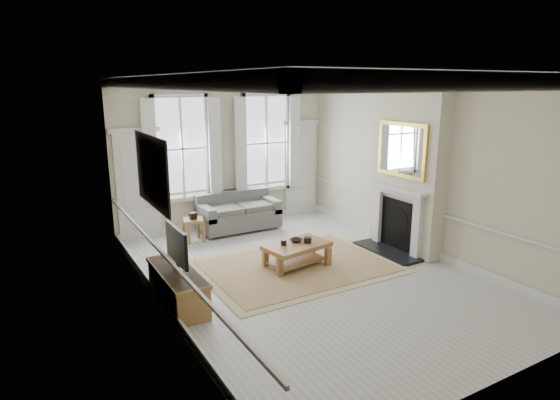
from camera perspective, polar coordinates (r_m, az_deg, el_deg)
floor at (r=8.36m, az=3.56°, el=-9.17°), size 7.20×7.20×0.00m
ceiling at (r=7.69m, az=3.96°, el=14.82°), size 7.20×7.20×0.00m
back_wall at (r=10.99m, az=-6.69°, el=5.59°), size 5.20×0.00×5.20m
left_wall at (r=6.80m, az=-14.86°, el=0.05°), size 0.00×7.20×7.20m
right_wall at (r=9.51m, az=16.97°, el=3.79°), size 0.00×7.20×7.20m
window_left at (r=10.55m, az=-11.89°, el=6.14°), size 1.26×0.20×2.20m
window_right at (r=11.36m, az=-1.72°, el=6.97°), size 1.26×0.20×2.20m
door_left at (r=10.43m, az=-16.93°, el=1.55°), size 0.90×0.08×2.30m
door_right at (r=11.98m, az=2.51°, el=3.70°), size 0.90×0.08×2.30m
painting at (r=7.02m, az=-15.37°, el=3.37°), size 0.05×1.66×1.06m
chimney_breast at (r=9.53m, az=15.37°, el=3.91°), size 0.35×1.70×3.38m
hearth at (r=9.66m, az=12.93°, el=-6.10°), size 0.55×1.50×0.05m
fireplace at (r=9.58m, az=14.04°, el=-1.90°), size 0.21×1.45×1.33m
mirror at (r=9.32m, az=14.56°, el=5.93°), size 0.06×1.26×1.06m
sofa at (r=10.85m, az=-5.17°, el=-1.73°), size 1.82×0.88×0.85m
side_table at (r=10.13m, az=-10.52°, el=-2.85°), size 0.49×0.49×0.50m
rug at (r=8.73m, az=2.05°, el=-8.04°), size 3.50×2.60×0.02m
coffee_table at (r=8.60m, az=2.07°, el=-5.86°), size 1.29×0.88×0.45m
ceramic_pot_a at (r=8.48m, az=0.45°, el=-5.20°), size 0.10×0.10×0.10m
ceramic_pot_b at (r=8.62m, az=3.38°, el=-4.90°), size 0.14×0.14×0.10m
bowl at (r=8.67m, az=2.01°, el=-4.93°), size 0.29×0.29×0.06m
tv_stand at (r=7.40m, az=-12.37°, el=-10.34°), size 0.49×1.54×0.55m
tv at (r=7.16m, az=-12.48°, el=-5.42°), size 0.08×0.90×0.68m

